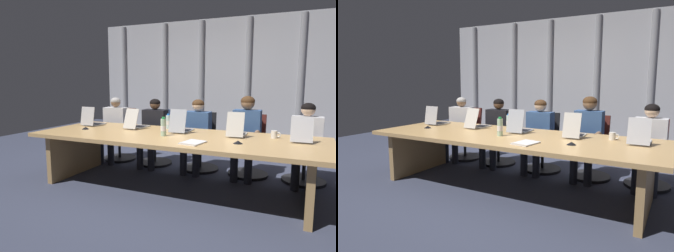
% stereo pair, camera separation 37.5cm
% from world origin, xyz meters
% --- Properties ---
extents(ground_plane, '(11.28, 11.28, 0.00)m').
position_xyz_m(ground_plane, '(0.00, 0.00, 0.00)').
color(ground_plane, '#383D51').
extents(conference_table, '(3.82, 1.36, 0.73)m').
position_xyz_m(conference_table, '(0.00, 0.00, 0.59)').
color(conference_table, tan).
rests_on(conference_table, ground_plane).
extents(curtain_backdrop, '(5.64, 0.17, 2.68)m').
position_xyz_m(curtain_backdrop, '(0.00, 2.59, 1.34)').
color(curtain_backdrop, '#B2B2B7').
rests_on(curtain_backdrop, ground_plane).
extents(laptop_left_end, '(0.25, 0.37, 0.31)m').
position_xyz_m(laptop_left_end, '(-1.56, 0.29, 0.79)').
color(laptop_left_end, '#BCBCC1').
rests_on(laptop_left_end, conference_table).
extents(laptop_left_mid, '(0.24, 0.45, 0.31)m').
position_xyz_m(laptop_left_mid, '(-0.77, 0.33, 0.79)').
color(laptop_left_mid, beige).
rests_on(laptop_left_mid, conference_table).
extents(laptop_center, '(0.25, 0.44, 0.33)m').
position_xyz_m(laptop_center, '(-0.02, 0.29, 0.79)').
color(laptop_center, '#A8ADB7').
rests_on(laptop_center, conference_table).
extents(laptop_right_mid, '(0.24, 0.44, 0.32)m').
position_xyz_m(laptop_right_mid, '(0.76, 0.30, 0.79)').
color(laptop_right_mid, beige).
rests_on(laptop_right_mid, conference_table).
extents(laptop_right_end, '(0.25, 0.43, 0.31)m').
position_xyz_m(laptop_right_end, '(1.54, 0.28, 0.79)').
color(laptop_right_end, '#BCBCC1').
rests_on(laptop_right_end, conference_table).
extents(office_chair_left_end, '(0.60, 0.60, 0.94)m').
position_xyz_m(office_chair_left_end, '(-1.54, 1.05, 0.36)').
color(office_chair_left_end, '#511E19').
rests_on(office_chair_left_end, ground_plane).
extents(office_chair_left_mid, '(0.60, 0.60, 0.94)m').
position_xyz_m(office_chair_left_mid, '(-0.81, 1.05, 0.36)').
color(office_chair_left_mid, navy).
rests_on(office_chair_left_mid, ground_plane).
extents(office_chair_center, '(0.60, 0.60, 0.92)m').
position_xyz_m(office_chair_center, '(0.02, 1.05, 0.35)').
color(office_chair_center, black).
rests_on(office_chair_center, ground_plane).
extents(office_chair_right_mid, '(0.60, 0.60, 0.93)m').
position_xyz_m(office_chair_right_mid, '(0.80, 1.05, 0.35)').
color(office_chair_right_mid, '#511E19').
rests_on(office_chair_right_mid, ground_plane).
extents(office_chair_right_end, '(0.60, 0.60, 0.92)m').
position_xyz_m(office_chair_right_end, '(1.58, 1.05, 0.35)').
color(office_chair_right_end, '#511E19').
rests_on(office_chair_right_end, ground_plane).
extents(person_left_end, '(0.45, 0.57, 1.14)m').
position_xyz_m(person_left_end, '(-1.58, 0.89, 0.65)').
color(person_left_end, silver).
rests_on(person_left_end, ground_plane).
extents(person_left_mid, '(0.42, 0.56, 1.14)m').
position_xyz_m(person_left_mid, '(-0.78, 0.89, 0.65)').
color(person_left_mid, black).
rests_on(person_left_mid, ground_plane).
extents(person_center, '(0.42, 0.55, 1.15)m').
position_xyz_m(person_center, '(-0.01, 0.89, 0.66)').
color(person_center, '#335184').
rests_on(person_center, ground_plane).
extents(person_right_mid, '(0.42, 0.55, 1.22)m').
position_xyz_m(person_right_mid, '(0.77, 0.90, 0.70)').
color(person_right_mid, '#335184').
rests_on(person_right_mid, ground_plane).
extents(person_right_end, '(0.42, 0.55, 1.14)m').
position_xyz_m(person_right_end, '(1.59, 0.89, 0.65)').
color(person_right_end, silver).
rests_on(person_right_end, ground_plane).
extents(water_bottle_primary, '(0.08, 0.08, 0.25)m').
position_xyz_m(water_bottle_primary, '(-0.11, -0.11, 0.84)').
color(water_bottle_primary, '#ADD1B2').
rests_on(water_bottle_primary, conference_table).
extents(water_bottle_secondary, '(0.07, 0.07, 0.22)m').
position_xyz_m(water_bottle_secondary, '(-0.31, 0.48, 0.83)').
color(water_bottle_secondary, silver).
rests_on(water_bottle_secondary, conference_table).
extents(coffee_mug_near, '(0.12, 0.08, 0.09)m').
position_xyz_m(coffee_mug_near, '(1.22, 0.34, 0.78)').
color(coffee_mug_near, white).
rests_on(coffee_mug_near, conference_table).
extents(conference_mic_left_side, '(0.11, 0.11, 0.03)m').
position_xyz_m(conference_mic_left_side, '(-1.40, -0.08, 0.75)').
color(conference_mic_left_side, black).
rests_on(conference_mic_left_side, conference_table).
extents(conference_mic_middle, '(0.11, 0.11, 0.03)m').
position_xyz_m(conference_mic_middle, '(0.88, -0.19, 0.75)').
color(conference_mic_middle, black).
rests_on(conference_mic_middle, conference_table).
extents(spiral_notepad, '(0.27, 0.34, 0.03)m').
position_xyz_m(spiral_notepad, '(0.40, -0.39, 0.74)').
color(spiral_notepad, silver).
rests_on(spiral_notepad, conference_table).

